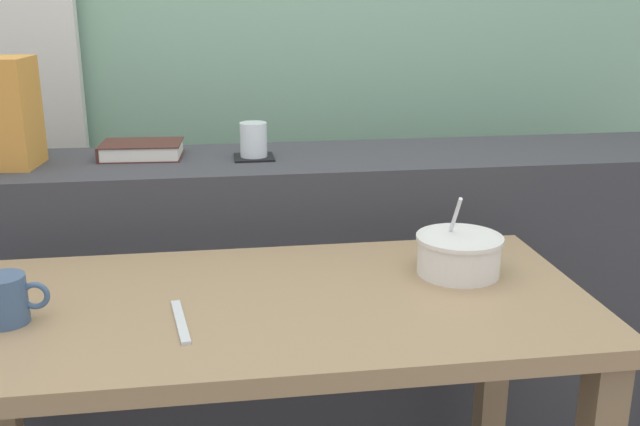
% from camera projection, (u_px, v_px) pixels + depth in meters
% --- Properties ---
extents(dark_console_ledge, '(2.80, 0.38, 0.86)m').
position_uv_depth(dark_console_ledge, '(275.00, 310.00, 1.98)').
color(dark_console_ledge, '#38383D').
rests_on(dark_console_ledge, ground).
extents(breakfast_table, '(1.21, 0.57, 0.72)m').
position_uv_depth(breakfast_table, '(265.00, 359.00, 1.36)').
color(breakfast_table, '#826849').
rests_on(breakfast_table, ground).
extents(coaster_square, '(0.10, 0.10, 0.00)m').
position_uv_depth(coaster_square, '(254.00, 157.00, 1.84)').
color(coaster_square, black).
rests_on(coaster_square, dark_console_ledge).
extents(juice_glass, '(0.07, 0.07, 0.09)m').
position_uv_depth(juice_glass, '(254.00, 141.00, 1.82)').
color(juice_glass, white).
rests_on(juice_glass, coaster_square).
extents(closed_book, '(0.21, 0.15, 0.04)m').
position_uv_depth(closed_book, '(141.00, 150.00, 1.84)').
color(closed_book, '#47231E').
rests_on(closed_book, dark_console_ledge).
extents(soup_bowl, '(0.17, 0.17, 0.16)m').
position_uv_depth(soup_bowl, '(459.00, 255.00, 1.44)').
color(soup_bowl, silver).
rests_on(soup_bowl, breakfast_table).
extents(fork_utensil, '(0.04, 0.17, 0.01)m').
position_uv_depth(fork_utensil, '(180.00, 321.00, 1.23)').
color(fork_utensil, silver).
rests_on(fork_utensil, breakfast_table).
extents(ceramic_mug, '(0.11, 0.08, 0.08)m').
position_uv_depth(ceramic_mug, '(6.00, 300.00, 1.22)').
color(ceramic_mug, '#3D567A').
rests_on(ceramic_mug, breakfast_table).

